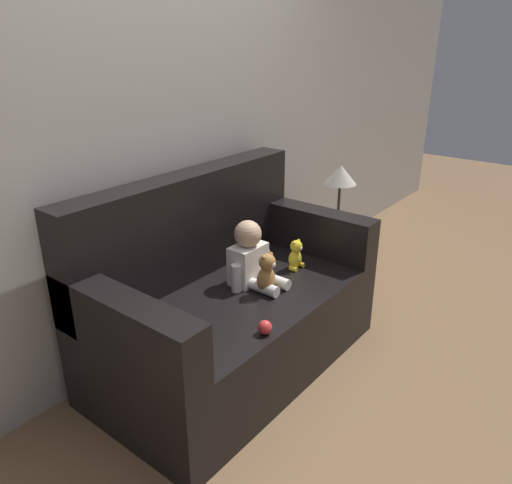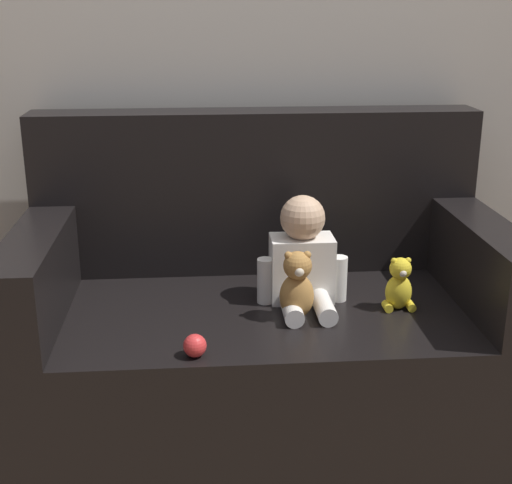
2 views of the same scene
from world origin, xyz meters
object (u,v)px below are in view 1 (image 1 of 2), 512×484
Objects in this scene: toy_ball at (265,327)px; couch at (227,303)px; person_baby at (251,258)px; plush_toy_side at (296,255)px; teddy_bear_brown at (266,273)px; side_table at (339,198)px.

couch is at bearing 62.22° from toy_ball.
person_baby is 0.33m from plush_toy_side.
couch is 4.44× the size of person_baby.
plush_toy_side is (0.44, -0.16, 0.18)m from couch.
couch is 7.07× the size of teddy_bear_brown.
plush_toy_side is 2.66× the size of toy_ball.
teddy_bear_brown is at bearing -65.30° from couch.
plush_toy_side is 0.73m from toy_ball.
side_table reaches higher than toy_ball.
side_table is at bearing -2.19° from couch.
teddy_bear_brown reaches higher than toy_ball.
person_baby reaches higher than teddy_bear_brown.
couch is 0.31m from teddy_bear_brown.
couch is at bearing 160.25° from plush_toy_side.
side_table reaches higher than teddy_bear_brown.
couch reaches higher than toy_ball.
person_baby is 2.02× the size of plush_toy_side.
couch is at bearing 114.70° from teddy_bear_brown.
side_table is (1.36, 0.40, 0.20)m from toy_ball.
plush_toy_side is at bearing -16.62° from person_baby.
side_table is at bearing 16.19° from toy_ball.
side_table is (1.13, -0.04, 0.34)m from couch.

